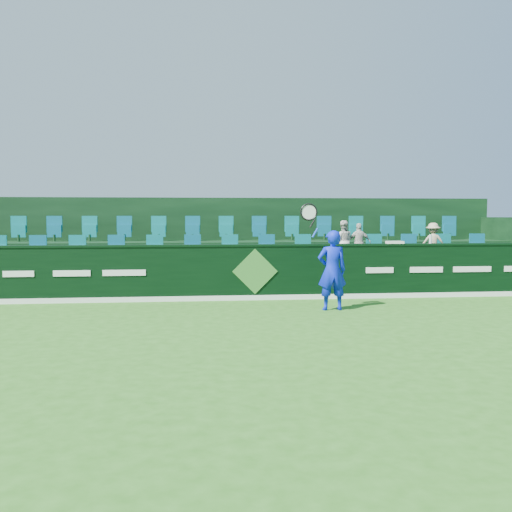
{
  "coord_description": "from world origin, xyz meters",
  "views": [
    {
      "loc": [
        -1.44,
        -9.71,
        2.03
      ],
      "look_at": [
        -0.09,
        2.8,
        1.15
      ],
      "focal_mm": 40.0,
      "sensor_mm": 36.0,
      "label": 1
    }
  ],
  "objects": [
    {
      "name": "tennis_player",
      "position": [
        1.5,
        2.29,
        0.88
      ],
      "size": [
        1.11,
        0.42,
        2.38
      ],
      "color": "#0C20D1",
      "rests_on": "ground"
    },
    {
      "name": "stand_tier_back",
      "position": [
        0.0,
        7.0,
        0.65
      ],
      "size": [
        16.0,
        1.8,
        1.3
      ],
      "primitive_type": "cube",
      "color": "black",
      "rests_on": "ground"
    },
    {
      "name": "sponsor_hoarding",
      "position": [
        0.0,
        4.0,
        0.67
      ],
      "size": [
        16.0,
        0.25,
        1.35
      ],
      "color": "black",
      "rests_on": "ground"
    },
    {
      "name": "ground",
      "position": [
        0.0,
        0.0,
        0.0
      ],
      "size": [
        60.0,
        60.0,
        0.0
      ],
      "primitive_type": "plane",
      "color": "#276317",
      "rests_on": "ground"
    },
    {
      "name": "drinks_bottle",
      "position": [
        4.44,
        4.0,
        1.46
      ],
      "size": [
        0.07,
        0.07,
        0.22
      ],
      "primitive_type": "cylinder",
      "color": "silver",
      "rests_on": "sponsor_hoarding"
    },
    {
      "name": "seat_row_back",
      "position": [
        0.0,
        7.3,
        1.6
      ],
      "size": [
        13.5,
        0.5,
        0.6
      ],
      "primitive_type": "cube",
      "color": "#0B6D70",
      "rests_on": "stand_tier_back"
    },
    {
      "name": "towel",
      "position": [
        3.51,
        4.0,
        1.38
      ],
      "size": [
        0.4,
        0.26,
        0.06
      ],
      "primitive_type": "cube",
      "color": "silver",
      "rests_on": "sponsor_hoarding"
    },
    {
      "name": "stand_rear",
      "position": [
        0.0,
        7.44,
        1.22
      ],
      "size": [
        16.0,
        4.1,
        2.6
      ],
      "color": "black",
      "rests_on": "ground"
    },
    {
      "name": "spectator_middle",
      "position": [
        2.93,
        5.12,
        1.32
      ],
      "size": [
        0.65,
        0.38,
        1.05
      ],
      "primitive_type": "imported",
      "rotation": [
        0.0,
        0.0,
        2.93
      ],
      "color": "beige",
      "rests_on": "stand_tier_front"
    },
    {
      "name": "spectator_right",
      "position": [
        4.99,
        5.12,
        1.33
      ],
      "size": [
        0.75,
        0.54,
        1.05
      ],
      "primitive_type": "imported",
      "rotation": [
        0.0,
        0.0,
        2.91
      ],
      "color": "tan",
      "rests_on": "stand_tier_front"
    },
    {
      "name": "seat_row_front",
      "position": [
        0.0,
        5.5,
        1.1
      ],
      "size": [
        13.5,
        0.5,
        0.6
      ],
      "primitive_type": "cube",
      "color": "#0B6D70",
      "rests_on": "stand_tier_front"
    },
    {
      "name": "stand_tier_front",
      "position": [
        0.0,
        5.1,
        0.4
      ],
      "size": [
        16.0,
        2.0,
        0.8
      ],
      "primitive_type": "cube",
      "color": "black",
      "rests_on": "ground"
    },
    {
      "name": "spectator_left",
      "position": [
        2.49,
        5.12,
        1.36
      ],
      "size": [
        0.61,
        0.51,
        1.12
      ],
      "primitive_type": "imported",
      "rotation": [
        0.0,
        0.0,
        2.98
      ],
      "color": "beige",
      "rests_on": "stand_tier_front"
    }
  ]
}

